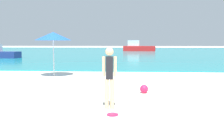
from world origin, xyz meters
The scene contains 6 objects.
water centered at (0.00, 43.81, 0.03)m, with size 160.00×60.00×0.06m, color teal.
person_standing centered at (0.03, 5.96, 0.94)m, with size 0.38×0.22×1.64m.
frisbee centered at (0.15, 5.42, 0.01)m, with size 0.29×0.29×0.03m, color #E51E4C.
boat_far centered at (2.74, 44.81, 0.76)m, with size 6.17×2.77×2.02m.
beach_ball centered at (1.11, 7.98, 0.15)m, with size 0.30×0.30×0.30m, color #E51E4C.
beach_umbrella centered at (-3.27, 11.77, 2.08)m, with size 1.84×1.84×2.29m.
Camera 1 is at (0.47, -0.19, 1.79)m, focal length 37.83 mm.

